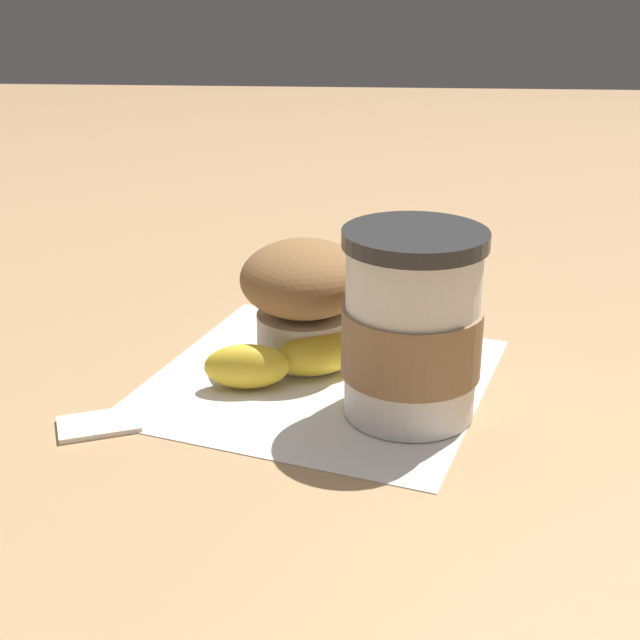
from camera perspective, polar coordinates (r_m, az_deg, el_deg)
The scene contains 6 objects.
ground_plane at distance 0.62m, azimuth -0.00°, elevation -3.84°, with size 3.00×3.00×0.00m, color tan.
paper_napkin at distance 0.62m, azimuth -0.00°, elevation -3.78°, with size 0.22×0.22×0.00m, color white.
coffee_cup at distance 0.56m, azimuth 5.89°, elevation -0.52°, with size 0.09×0.09×0.12m.
muffin at distance 0.64m, azimuth -1.00°, elevation 1.69°, with size 0.09×0.09×0.09m.
banana at distance 0.65m, azimuth 1.64°, elevation -1.15°, with size 0.16×0.17×0.03m.
sugar_packet at distance 0.58m, azimuth -13.99°, elevation -6.35°, with size 0.05×0.03×0.01m, color white.
Camera 1 is at (-0.04, 0.56, 0.27)m, focal length 50.00 mm.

